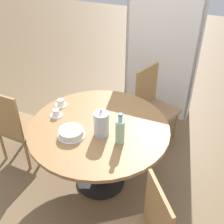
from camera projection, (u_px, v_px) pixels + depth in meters
name	position (u px, v px, depth m)	size (l,w,h in m)	color
ground_plane	(101.00, 181.00, 3.08)	(14.00, 14.00, 0.00)	brown
dining_table	(99.00, 139.00, 2.74)	(1.34, 1.34, 0.76)	black
chair_a	(153.00, 105.00, 3.44)	(0.54, 0.54, 0.95)	#A87A47
chair_b	(17.00, 125.00, 3.10)	(0.44, 0.44, 0.95)	#A87A47
bookshelf	(163.00, 56.00, 3.73)	(0.94, 0.28, 1.79)	silver
coffee_pot	(101.00, 123.00, 2.48)	(0.14, 0.14, 0.27)	silver
water_bottle	(120.00, 131.00, 2.39)	(0.08, 0.08, 0.30)	#99C6A3
cake_main	(71.00, 133.00, 2.51)	(0.25, 0.25, 0.07)	silver
cup_a	(61.00, 103.00, 2.92)	(0.13, 0.13, 0.07)	white
cup_b	(56.00, 113.00, 2.77)	(0.13, 0.13, 0.07)	white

